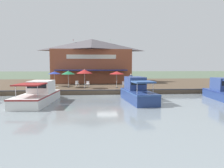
{
  "coord_description": "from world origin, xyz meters",
  "views": [
    {
      "loc": [
        24.11,
        -1.31,
        3.59
      ],
      "look_at": [
        -1.0,
        0.64,
        1.3
      ],
      "focal_mm": 32.0,
      "sensor_mm": 36.0,
      "label": 1
    }
  ],
  "objects_px": {
    "waterfront_restaurant": "(92,60)",
    "person_near_entrance": "(131,78)",
    "motorboat_fourth_along": "(136,92)",
    "motorboat_outer_channel": "(40,95)",
    "mooring_post": "(31,87)",
    "patio_umbrella_back_row": "(85,71)",
    "cafe_chair_under_first_umbrella": "(77,83)",
    "cafe_chair_far_corner_seat": "(88,84)",
    "tree_behind_restaurant": "(99,57)",
    "patio_umbrella_far_corner": "(68,73)",
    "patio_umbrella_mid_patio_left": "(54,73)",
    "cafe_chair_back_row_seat": "(124,84)",
    "patio_umbrella_near_quay_edge": "(117,73)",
    "tree_downstream_bank": "(69,55)"
  },
  "relations": [
    {
      "from": "patio_umbrella_near_quay_edge",
      "to": "patio_umbrella_mid_patio_left",
      "type": "relative_size",
      "value": 1.03
    },
    {
      "from": "cafe_chair_under_first_umbrella",
      "to": "mooring_post",
      "type": "distance_m",
      "value": 6.77
    },
    {
      "from": "person_near_entrance",
      "to": "tree_behind_restaurant",
      "type": "distance_m",
      "value": 14.29
    },
    {
      "from": "motorboat_outer_channel",
      "to": "patio_umbrella_back_row",
      "type": "bearing_deg",
      "value": 150.8
    },
    {
      "from": "waterfront_restaurant",
      "to": "cafe_chair_far_corner_seat",
      "type": "relative_size",
      "value": 16.94
    },
    {
      "from": "person_near_entrance",
      "to": "tree_downstream_bank",
      "type": "xyz_separation_m",
      "value": [
        -14.22,
        -10.88,
        4.06
      ]
    },
    {
      "from": "person_near_entrance",
      "to": "tree_downstream_bank",
      "type": "bearing_deg",
      "value": -142.56
    },
    {
      "from": "cafe_chair_far_corner_seat",
      "to": "tree_behind_restaurant",
      "type": "bearing_deg",
      "value": 172.92
    },
    {
      "from": "tree_behind_restaurant",
      "to": "patio_umbrella_far_corner",
      "type": "bearing_deg",
      "value": -17.09
    },
    {
      "from": "person_near_entrance",
      "to": "tree_behind_restaurant",
      "type": "relative_size",
      "value": 0.26
    },
    {
      "from": "patio_umbrella_mid_patio_left",
      "to": "person_near_entrance",
      "type": "relative_size",
      "value": 1.22
    },
    {
      "from": "motorboat_outer_channel",
      "to": "mooring_post",
      "type": "bearing_deg",
      "value": -152.88
    },
    {
      "from": "cafe_chair_far_corner_seat",
      "to": "person_near_entrance",
      "type": "xyz_separation_m",
      "value": [
        -0.86,
        6.38,
        0.68
      ]
    },
    {
      "from": "person_near_entrance",
      "to": "motorboat_fourth_along",
      "type": "height_order",
      "value": "motorboat_fourth_along"
    },
    {
      "from": "patio_umbrella_back_row",
      "to": "tree_behind_restaurant",
      "type": "relative_size",
      "value": 0.37
    },
    {
      "from": "person_near_entrance",
      "to": "mooring_post",
      "type": "distance_m",
      "value": 13.84
    },
    {
      "from": "cafe_chair_far_corner_seat",
      "to": "person_near_entrance",
      "type": "height_order",
      "value": "person_near_entrance"
    },
    {
      "from": "motorboat_fourth_along",
      "to": "tree_downstream_bank",
      "type": "bearing_deg",
      "value": -157.48
    },
    {
      "from": "patio_umbrella_back_row",
      "to": "motorboat_fourth_along",
      "type": "relative_size",
      "value": 0.35
    },
    {
      "from": "cafe_chair_under_first_umbrella",
      "to": "motorboat_outer_channel",
      "type": "relative_size",
      "value": 0.1
    },
    {
      "from": "patio_umbrella_far_corner",
      "to": "mooring_post",
      "type": "distance_m",
      "value": 5.59
    },
    {
      "from": "patio_umbrella_far_corner",
      "to": "cafe_chair_back_row_seat",
      "type": "xyz_separation_m",
      "value": [
        0.62,
        7.67,
        -1.59
      ]
    },
    {
      "from": "patio_umbrella_back_row",
      "to": "patio_umbrella_mid_patio_left",
      "type": "bearing_deg",
      "value": -124.3
    },
    {
      "from": "motorboat_outer_channel",
      "to": "mooring_post",
      "type": "height_order",
      "value": "motorboat_outer_channel"
    },
    {
      "from": "cafe_chair_under_first_umbrella",
      "to": "person_near_entrance",
      "type": "height_order",
      "value": "person_near_entrance"
    },
    {
      "from": "cafe_chair_far_corner_seat",
      "to": "tree_behind_restaurant",
      "type": "distance_m",
      "value": 14.63
    },
    {
      "from": "motorboat_fourth_along",
      "to": "motorboat_outer_channel",
      "type": "relative_size",
      "value": 0.89
    },
    {
      "from": "patio_umbrella_far_corner",
      "to": "motorboat_fourth_along",
      "type": "distance_m",
      "value": 11.51
    },
    {
      "from": "patio_umbrella_near_quay_edge",
      "to": "person_near_entrance",
      "type": "distance_m",
      "value": 3.28
    },
    {
      "from": "tree_downstream_bank",
      "to": "patio_umbrella_mid_patio_left",
      "type": "bearing_deg",
      "value": -1.77
    },
    {
      "from": "patio_umbrella_mid_patio_left",
      "to": "motorboat_outer_channel",
      "type": "bearing_deg",
      "value": 4.04
    },
    {
      "from": "cafe_chair_under_first_umbrella",
      "to": "tree_behind_restaurant",
      "type": "xyz_separation_m",
      "value": [
        -13.3,
        3.24,
        4.35
      ]
    },
    {
      "from": "motorboat_fourth_along",
      "to": "waterfront_restaurant",
      "type": "bearing_deg",
      "value": -165.13
    },
    {
      "from": "waterfront_restaurant",
      "to": "motorboat_outer_channel",
      "type": "relative_size",
      "value": 1.77
    },
    {
      "from": "patio_umbrella_back_row",
      "to": "cafe_chair_under_first_umbrella",
      "type": "relative_size",
      "value": 3.01
    },
    {
      "from": "patio_umbrella_back_row",
      "to": "cafe_chair_back_row_seat",
      "type": "distance_m",
      "value": 5.67
    },
    {
      "from": "waterfront_restaurant",
      "to": "patio_umbrella_back_row",
      "type": "relative_size",
      "value": 5.63
    },
    {
      "from": "person_near_entrance",
      "to": "patio_umbrella_near_quay_edge",
      "type": "bearing_deg",
      "value": -47.91
    },
    {
      "from": "motorboat_fourth_along",
      "to": "mooring_post",
      "type": "xyz_separation_m",
      "value": [
        -4.58,
        -11.86,
        0.1
      ]
    },
    {
      "from": "patio_umbrella_mid_patio_left",
      "to": "cafe_chair_back_row_seat",
      "type": "bearing_deg",
      "value": 75.93
    },
    {
      "from": "patio_umbrella_near_quay_edge",
      "to": "cafe_chair_back_row_seat",
      "type": "xyz_separation_m",
      "value": [
        -0.32,
        1.0,
        -1.58
      ]
    },
    {
      "from": "waterfront_restaurant",
      "to": "mooring_post",
      "type": "relative_size",
      "value": 17.62
    },
    {
      "from": "motorboat_fourth_along",
      "to": "motorboat_outer_channel",
      "type": "distance_m",
      "value": 9.48
    },
    {
      "from": "cafe_chair_under_first_umbrella",
      "to": "person_near_entrance",
      "type": "xyz_separation_m",
      "value": [
        -0.3,
        7.89,
        0.68
      ]
    },
    {
      "from": "waterfront_restaurant",
      "to": "cafe_chair_back_row_seat",
      "type": "distance_m",
      "value": 12.04
    },
    {
      "from": "cafe_chair_back_row_seat",
      "to": "person_near_entrance",
      "type": "xyz_separation_m",
      "value": [
        -1.8,
        1.34,
        0.68
      ]
    },
    {
      "from": "patio_umbrella_back_row",
      "to": "motorboat_fourth_along",
      "type": "bearing_deg",
      "value": 38.91
    },
    {
      "from": "waterfront_restaurant",
      "to": "person_near_entrance",
      "type": "xyz_separation_m",
      "value": [
        8.74,
        5.92,
        -2.92
      ]
    },
    {
      "from": "tree_behind_restaurant",
      "to": "person_near_entrance",
      "type": "bearing_deg",
      "value": 19.7
    },
    {
      "from": "cafe_chair_back_row_seat",
      "to": "motorboat_fourth_along",
      "type": "xyz_separation_m",
      "value": [
        7.56,
        0.23,
        -0.16
      ]
    }
  ]
}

